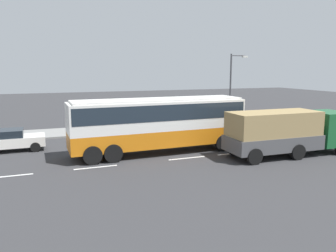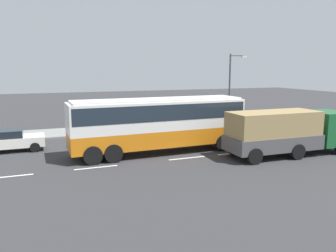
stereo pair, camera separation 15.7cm
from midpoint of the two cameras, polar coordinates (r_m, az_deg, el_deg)
name	(u,v)px [view 1 (the left image)]	position (r m, az deg, el deg)	size (l,w,h in m)	color
ground_plane	(130,155)	(21.52, -6.36, -4.97)	(120.00, 120.00, 0.00)	#333335
sidewalk_curb	(105,130)	(30.08, -10.58, -0.69)	(80.00, 4.00, 0.15)	gray
lane_centreline	(98,167)	(19.23, -11.70, -6.90)	(37.78, 0.16, 0.01)	white
coach_bus	(159,120)	(21.64, -1.40, 1.12)	(11.50, 3.02, 3.55)	orange
cargo_truck	(288,131)	(22.42, 20.03, -0.76)	(8.36, 2.65, 2.85)	#19592D
car_white_minivan	(7,140)	(24.69, -25.68, -2.12)	(4.67, 2.05, 1.45)	white
pedestrian_near_curb	(98,121)	(29.13, -11.73, 0.84)	(0.32, 0.32, 1.54)	#38334C
street_lamp	(232,84)	(32.38, 11.06, 7.03)	(1.80, 0.24, 6.66)	#47474C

